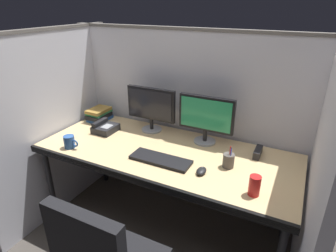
% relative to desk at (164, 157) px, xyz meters
% --- Properties ---
extents(cubicle_partition_rear, '(2.21, 0.06, 1.57)m').
position_rel_desk_xyz_m(cubicle_partition_rear, '(0.00, 0.46, 0.10)').
color(cubicle_partition_rear, silver).
rests_on(cubicle_partition_rear, ground).
extents(cubicle_partition_left, '(0.06, 1.41, 1.57)m').
position_rel_desk_xyz_m(cubicle_partition_left, '(-0.99, -0.09, 0.10)').
color(cubicle_partition_left, silver).
rests_on(cubicle_partition_left, ground).
extents(cubicle_partition_right, '(0.06, 1.41, 1.57)m').
position_rel_desk_xyz_m(cubicle_partition_right, '(0.99, -0.09, 0.10)').
color(cubicle_partition_right, silver).
rests_on(cubicle_partition_right, ground).
extents(desk, '(1.90, 0.80, 0.74)m').
position_rel_desk_xyz_m(desk, '(0.00, 0.00, 0.00)').
color(desk, tan).
rests_on(desk, ground).
extents(monitor_left, '(0.43, 0.17, 0.37)m').
position_rel_desk_xyz_m(monitor_left, '(-0.27, 0.28, 0.27)').
color(monitor_left, gray).
rests_on(monitor_left, desk).
extents(monitor_right, '(0.43, 0.17, 0.37)m').
position_rel_desk_xyz_m(monitor_right, '(0.21, 0.28, 0.27)').
color(monitor_right, gray).
rests_on(monitor_right, desk).
extents(keyboard_main, '(0.43, 0.15, 0.02)m').
position_rel_desk_xyz_m(keyboard_main, '(0.04, -0.13, 0.06)').
color(keyboard_main, black).
rests_on(keyboard_main, desk).
extents(computer_mouse, '(0.06, 0.10, 0.04)m').
position_rel_desk_xyz_m(computer_mouse, '(0.35, -0.15, 0.07)').
color(computer_mouse, black).
rests_on(computer_mouse, desk).
extents(soda_can, '(0.07, 0.07, 0.12)m').
position_rel_desk_xyz_m(soda_can, '(0.69, -0.22, 0.11)').
color(soda_can, red).
rests_on(soda_can, desk).
extents(red_stapler, '(0.04, 0.15, 0.06)m').
position_rel_desk_xyz_m(red_stapler, '(0.63, 0.24, 0.08)').
color(red_stapler, black).
rests_on(red_stapler, desk).
extents(coffee_mug, '(0.13, 0.08, 0.09)m').
position_rel_desk_xyz_m(coffee_mug, '(-0.66, -0.27, 0.10)').
color(coffee_mug, '#264C8C').
rests_on(coffee_mug, desk).
extents(desk_phone, '(0.17, 0.19, 0.09)m').
position_rel_desk_xyz_m(desk_phone, '(-0.61, 0.08, 0.08)').
color(desk_phone, black).
rests_on(desk_phone, desk).
extents(book_stack, '(0.16, 0.22, 0.11)m').
position_rel_desk_xyz_m(book_stack, '(-0.81, 0.26, 0.11)').
color(book_stack, '#1E478C').
rests_on(book_stack, desk).
extents(pen_cup, '(0.08, 0.08, 0.15)m').
position_rel_desk_xyz_m(pen_cup, '(0.48, 0.00, 0.10)').
color(pen_cup, '#4C4742').
rests_on(pen_cup, desk).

